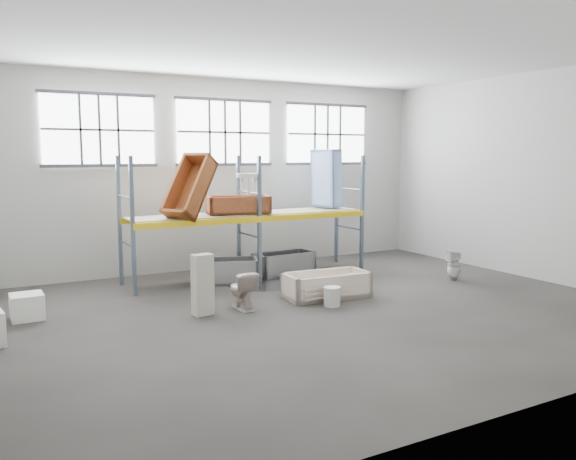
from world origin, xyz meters
TOP-DOWN VIEW (x-y plane):
  - floor at (0.00, 0.00)m, footprint 12.00×10.00m
  - ceiling at (0.00, 0.00)m, footprint 12.00×10.00m
  - wall_back at (0.00, 5.05)m, footprint 12.00×0.10m
  - wall_front at (0.00, -5.05)m, footprint 12.00×0.10m
  - wall_right at (6.05, 0.00)m, footprint 0.10×10.00m
  - window_left at (-3.20, 4.94)m, footprint 2.60×0.04m
  - window_mid at (0.00, 4.94)m, footprint 2.60×0.04m
  - window_right at (3.20, 4.94)m, footprint 2.60×0.04m
  - rack_upright_la at (-3.00, 2.90)m, footprint 0.08×0.08m
  - rack_upright_lb at (-3.00, 4.10)m, footprint 0.08×0.08m
  - rack_upright_ma at (0.00, 2.90)m, footprint 0.08×0.08m
  - rack_upright_mb at (0.00, 4.10)m, footprint 0.08×0.08m
  - rack_upright_ra at (3.00, 2.90)m, footprint 0.08×0.08m
  - rack_upright_rb at (3.00, 4.10)m, footprint 0.08×0.08m
  - rack_beam_front at (0.00, 2.90)m, footprint 6.00×0.10m
  - rack_beam_back at (0.00, 4.10)m, footprint 6.00×0.10m
  - shelf_deck at (0.00, 3.50)m, footprint 5.90×1.10m
  - wet_patch at (0.00, 2.70)m, footprint 1.80×1.80m
  - bathtub_beige at (0.55, 0.80)m, footprint 1.86×0.98m
  - cistern_spare at (1.01, 0.59)m, footprint 0.45×0.30m
  - sink_in_tub at (0.45, 0.48)m, footprint 0.45×0.45m
  - toilet_beige at (-1.43, 0.80)m, footprint 0.43×0.75m
  - cistern_tall at (-2.25, 0.78)m, footprint 0.41×0.30m
  - toilet_white at (4.18, 0.73)m, footprint 0.43×0.43m
  - steel_tub_left at (-0.82, 3.12)m, footprint 1.72×1.22m
  - steel_tub_right at (0.91, 3.36)m, footprint 1.57×0.82m
  - rust_tub_flat at (-0.31, 3.41)m, footprint 1.61×1.01m
  - rust_tub_tilted at (-1.59, 3.25)m, footprint 1.46×1.29m
  - sink_on_shelf at (-0.16, 3.13)m, footprint 0.71×0.62m
  - blue_tub_upright at (2.36, 3.66)m, footprint 0.71×0.84m
  - bucket at (0.24, 0.11)m, footprint 0.34×0.34m
  - carton_far at (-5.20, 2.07)m, footprint 0.57×0.57m

SIDE VIEW (x-z plane):
  - floor at x=0.00m, z-range -0.10..0.00m
  - wet_patch at x=0.00m, z-range 0.00..0.00m
  - sink_in_tub at x=0.45m, z-range 0.09..0.23m
  - bucket at x=0.24m, z-range 0.00..0.39m
  - carton_far at x=-5.20m, z-range 0.00..0.47m
  - bathtub_beige at x=0.55m, z-range 0.00..0.53m
  - steel_tub_right at x=0.91m, z-range 0.00..0.56m
  - cistern_spare at x=1.01m, z-range 0.08..0.48m
  - steel_tub_left at x=-0.82m, z-range 0.00..0.57m
  - toilet_white at x=4.18m, z-range 0.00..0.75m
  - toilet_beige at x=-1.43m, z-range 0.00..0.76m
  - cistern_tall at x=-2.25m, z-range 0.00..1.16m
  - rack_upright_la at x=-3.00m, z-range 0.00..3.00m
  - rack_upright_lb at x=-3.00m, z-range 0.00..3.00m
  - rack_upright_ma at x=0.00m, z-range 0.00..3.00m
  - rack_upright_mb at x=0.00m, z-range 0.00..3.00m
  - rack_upright_ra at x=3.00m, z-range 0.00..3.00m
  - rack_upright_rb at x=3.00m, z-range 0.00..3.00m
  - rack_beam_front at x=0.00m, z-range 1.43..1.57m
  - rack_beam_back at x=0.00m, z-range 1.43..1.57m
  - shelf_deck at x=0.00m, z-range 1.57..1.59m
  - rust_tub_flat at x=-0.31m, z-range 1.61..2.03m
  - sink_on_shelf at x=-0.16m, z-range 1.83..2.36m
  - rust_tub_tilted at x=-1.59m, z-range 1.53..3.06m
  - blue_tub_upright at x=2.36m, z-range 1.62..3.17m
  - wall_back at x=0.00m, z-range 0.00..5.00m
  - wall_front at x=0.00m, z-range 0.00..5.00m
  - wall_right at x=6.05m, z-range 0.00..5.00m
  - window_left at x=-3.20m, z-range 2.80..4.40m
  - window_mid at x=0.00m, z-range 2.80..4.40m
  - window_right at x=3.20m, z-range 2.80..4.40m
  - ceiling at x=0.00m, z-range 5.00..5.10m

